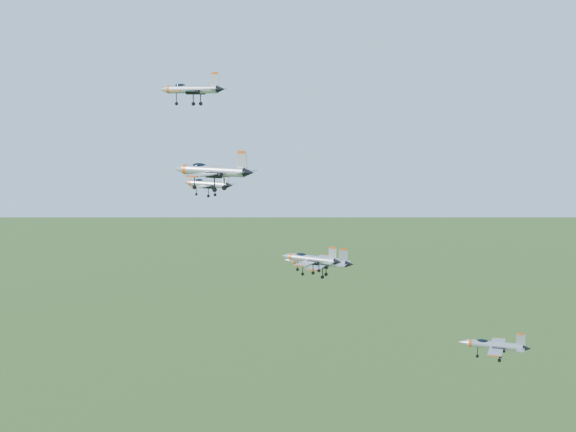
# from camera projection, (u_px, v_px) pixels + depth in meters

# --- Properties ---
(jet_lead) EXTENTS (13.91, 11.73, 3.74)m
(jet_lead) POSITION_uv_depth(u_px,v_px,m) (190.00, 89.00, 143.71)
(jet_lead) COLOR #A2A7AF
(jet_left_high) EXTENTS (10.49, 8.97, 2.88)m
(jet_left_high) POSITION_uv_depth(u_px,v_px,m) (207.00, 184.00, 138.67)
(jet_left_high) COLOR #A2A7AF
(jet_right_high) EXTENTS (13.61, 11.57, 3.70)m
(jet_right_high) POSITION_uv_depth(u_px,v_px,m) (211.00, 170.00, 113.54)
(jet_right_high) COLOR #A2A7AF
(jet_left_low) EXTENTS (12.56, 10.44, 3.36)m
(jet_left_low) POSITION_uv_depth(u_px,v_px,m) (318.00, 262.00, 138.00)
(jet_left_low) COLOR #A2A7AF
(jet_right_low) EXTENTS (10.32, 8.80, 2.82)m
(jet_right_low) POSITION_uv_depth(u_px,v_px,m) (310.00, 259.00, 123.22)
(jet_right_low) COLOR #A2A7AF
(jet_trail) EXTENTS (11.08, 9.22, 2.96)m
(jet_trail) POSITION_uv_depth(u_px,v_px,m) (493.00, 345.00, 124.52)
(jet_trail) COLOR #A2A7AF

